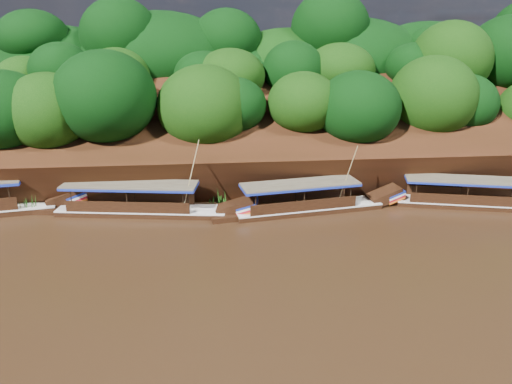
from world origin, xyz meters
TOP-DOWN VIEW (x-y plane):
  - ground at (0.00, 0.00)m, footprint 160.00×160.00m
  - riverbank at (-0.01, 22.73)m, footprint 120.00×30.06m
  - boat_0 at (13.92, 6.78)m, footprint 13.64×5.05m
  - boat_1 at (1.01, 7.25)m, footprint 13.46×4.01m
  - boat_2 at (-11.36, 7.72)m, footprint 15.04×4.18m
  - reeds at (-3.21, 9.58)m, footprint 50.54×2.42m

SIDE VIEW (x-z plane):
  - ground at x=0.00m, z-range 0.00..0.00m
  - boat_0 at x=13.92m, z-range -2.64..3.64m
  - boat_1 at x=1.01m, z-range -2.31..3.35m
  - boat_2 at x=-11.36m, z-range -2.54..3.60m
  - reeds at x=-3.21m, z-range -0.20..1.94m
  - riverbank at x=-0.01m, z-range -7.81..11.59m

